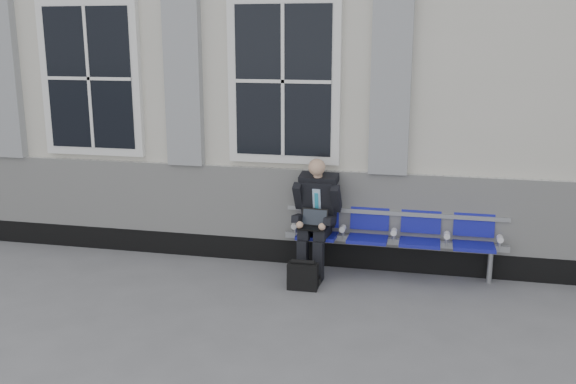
# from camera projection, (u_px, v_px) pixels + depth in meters

# --- Properties ---
(ground) EXTENTS (70.00, 70.00, 0.00)m
(ground) POSITION_uv_depth(u_px,v_px,m) (221.00, 305.00, 6.76)
(ground) COLOR slate
(ground) RESTS_ON ground
(station_building) EXTENTS (14.40, 4.40, 4.49)m
(station_building) POSITION_uv_depth(u_px,v_px,m) (291.00, 74.00, 9.53)
(station_building) COLOR beige
(station_building) RESTS_ON ground
(bench) EXTENTS (2.60, 0.47, 0.91)m
(bench) POSITION_uv_depth(u_px,v_px,m) (394.00, 230.00, 7.52)
(bench) COLOR #9EA0A3
(bench) RESTS_ON ground
(businessman) EXTENTS (0.56, 0.75, 1.39)m
(businessman) POSITION_uv_depth(u_px,v_px,m) (316.00, 212.00, 7.54)
(businessman) COLOR black
(businessman) RESTS_ON ground
(briefcase) EXTENTS (0.34, 0.15, 0.35)m
(briefcase) POSITION_uv_depth(u_px,v_px,m) (303.00, 276.00, 7.16)
(briefcase) COLOR black
(briefcase) RESTS_ON ground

